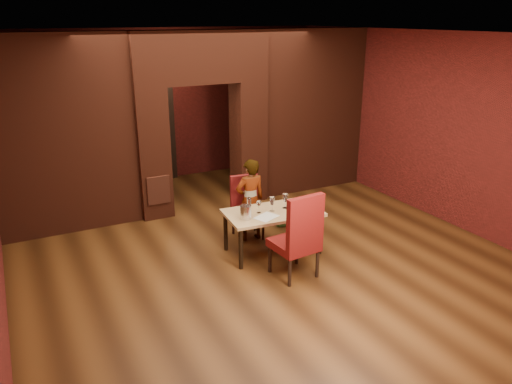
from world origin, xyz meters
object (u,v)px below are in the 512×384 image
chair_far (248,208)px  person_seated (250,200)px  wine_glass_a (259,207)px  chair_near (294,234)px  wine_glass_c (285,201)px  water_bottle (249,206)px  wine_bucket (246,212)px  dining_table (273,232)px  wine_glass_b (272,204)px  potted_plant (281,213)px

chair_far → person_seated: size_ratio=0.75×
chair_far → wine_glass_a: size_ratio=5.56×
chair_far → wine_glass_a: chair_far is taller
chair_near → wine_glass_c: size_ratio=5.49×
water_bottle → wine_bucket: bearing=-137.8°
wine_bucket → wine_glass_c: bearing=8.1°
dining_table → wine_bucket: size_ratio=7.07×
chair_far → wine_glass_c: chair_far is taller
chair_near → person_seated: person_seated is taller
chair_near → chair_far: bearing=-95.4°
dining_table → wine_glass_a: 0.48m
chair_near → wine_glass_b: size_ratio=5.52×
person_seated → wine_glass_a: (-0.12, -0.53, 0.08)m
wine_bucket → wine_glass_a: bearing=22.7°
water_bottle → dining_table: bearing=-3.3°
chair_near → wine_bucket: chair_near is taller
chair_near → dining_table: bearing=-101.8°
wine_glass_c → water_bottle: water_bottle is taller
wine_bucket → potted_plant: wine_bucket is taller
chair_far → wine_bucket: chair_far is taller
wine_glass_b → wine_glass_c: bearing=6.1°
wine_glass_a → water_bottle: bearing=-171.8°
chair_far → potted_plant: chair_far is taller
water_bottle → potted_plant: (1.02, 0.81, -0.59)m
dining_table → water_bottle: (-0.39, 0.02, 0.47)m
wine_glass_c → wine_bucket: size_ratio=1.12×
person_seated → water_bottle: size_ratio=4.78×
person_seated → wine_glass_c: size_ratio=5.97×
wine_glass_c → chair_far: bearing=116.6°
wine_glass_a → water_bottle: size_ratio=0.64×
dining_table → wine_glass_c: (0.23, 0.03, 0.45)m
chair_far → wine_glass_c: size_ratio=4.46×
wine_bucket → chair_far: bearing=61.4°
chair_far → person_seated: person_seated is taller
wine_glass_a → wine_glass_c: bearing=-1.7°
water_bottle → potted_plant: water_bottle is taller
chair_near → person_seated: (-0.00, 1.33, 0.05)m
chair_far → person_seated: 0.19m
chair_near → wine_bucket: (-0.40, 0.69, 0.15)m
person_seated → wine_bucket: bearing=58.5°
chair_near → wine_glass_b: 0.79m
chair_near → wine_glass_c: (0.32, 0.79, 0.16)m
wine_bucket → water_bottle: (0.10, 0.09, 0.04)m
wine_glass_a → wine_bucket: 0.30m
wine_glass_b → potted_plant: size_ratio=0.51×
wine_bucket → potted_plant: size_ratio=0.46×
dining_table → person_seated: (-0.09, 0.57, 0.34)m
wine_glass_c → water_bottle: size_ratio=0.80×
wine_glass_a → wine_glass_b: bearing=-10.9°
chair_far → chair_near: (-0.00, -1.43, 0.12)m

